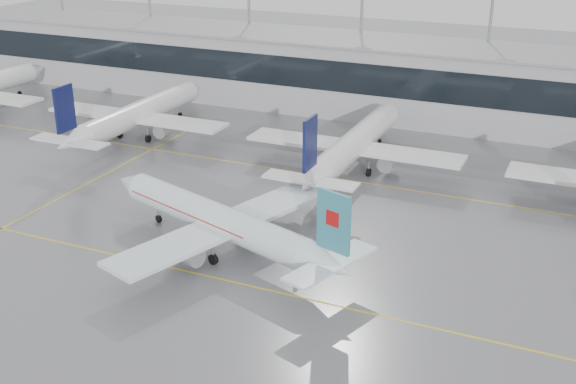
% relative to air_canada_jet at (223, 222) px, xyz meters
% --- Properties ---
extents(ground, '(320.00, 320.00, 0.00)m').
position_rel_air_canada_jet_xyz_m(ground, '(4.34, -5.26, -3.42)').
color(ground, slate).
rests_on(ground, ground).
extents(taxi_line_main, '(120.00, 0.25, 0.01)m').
position_rel_air_canada_jet_xyz_m(taxi_line_main, '(4.34, -5.26, -3.41)').
color(taxi_line_main, yellow).
rests_on(taxi_line_main, ground).
extents(taxi_line_north, '(120.00, 0.25, 0.01)m').
position_rel_air_canada_jet_xyz_m(taxi_line_north, '(4.34, 24.74, -3.41)').
color(taxi_line_north, yellow).
rests_on(taxi_line_north, ground).
extents(taxi_line_cross, '(0.25, 60.00, 0.01)m').
position_rel_air_canada_jet_xyz_m(taxi_line_cross, '(-25.66, 9.74, -3.41)').
color(taxi_line_cross, yellow).
rests_on(taxi_line_cross, ground).
extents(terminal, '(180.00, 15.00, 12.00)m').
position_rel_air_canada_jet_xyz_m(terminal, '(4.34, 56.74, 2.58)').
color(terminal, '#A2A2A6').
rests_on(terminal, ground).
extents(terminal_glass, '(180.00, 0.20, 5.00)m').
position_rel_air_canada_jet_xyz_m(terminal_glass, '(4.34, 49.19, 4.08)').
color(terminal_glass, black).
rests_on(terminal_glass, ground).
extents(terminal_roof, '(182.00, 16.00, 0.40)m').
position_rel_air_canada_jet_xyz_m(terminal_roof, '(4.34, 56.74, 8.78)').
color(terminal_roof, gray).
rests_on(terminal_roof, ground).
extents(light_masts, '(156.40, 1.00, 22.60)m').
position_rel_air_canada_jet_xyz_m(light_masts, '(4.34, 62.74, 9.93)').
color(light_masts, gray).
rests_on(light_masts, ground).
extents(air_canada_jet, '(34.20, 27.62, 10.85)m').
position_rel_air_canada_jet_xyz_m(air_canada_jet, '(0.00, 0.00, 0.00)').
color(air_canada_jet, white).
rests_on(air_canada_jet, ground).
extents(parked_jet_b, '(29.64, 36.96, 11.72)m').
position_rel_air_canada_jet_xyz_m(parked_jet_b, '(-30.66, 28.43, 0.29)').
color(parked_jet_b, white).
rests_on(parked_jet_b, ground).
extents(parked_jet_c, '(29.64, 36.96, 11.72)m').
position_rel_air_canada_jet_xyz_m(parked_jet_c, '(4.34, 28.43, 0.29)').
color(parked_jet_c, white).
rests_on(parked_jet_c, ground).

